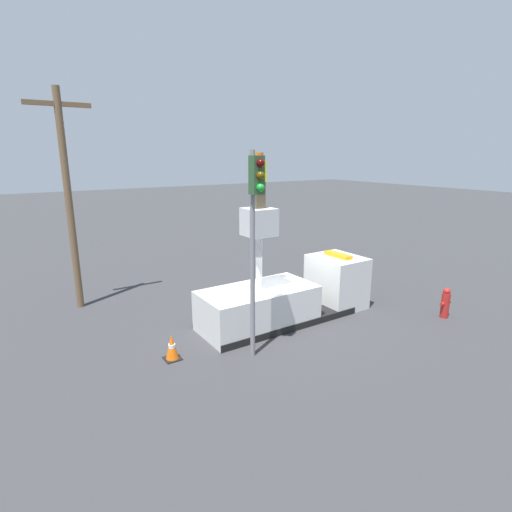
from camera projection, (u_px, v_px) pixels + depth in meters
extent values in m
plane|color=#38383A|center=(277.00, 321.00, 14.35)|extent=(120.00, 120.00, 0.00)
cube|color=black|center=(277.00, 318.00, 14.32)|extent=(5.70, 2.07, 0.24)
cube|color=silver|center=(258.00, 308.00, 13.73)|extent=(4.02, 2.01, 1.38)
cube|color=silver|center=(337.00, 281.00, 15.61)|extent=(1.68, 2.01, 1.98)
cube|color=black|center=(352.00, 268.00, 15.96)|extent=(0.03, 1.71, 0.79)
cube|color=orange|center=(338.00, 255.00, 15.35)|extent=(0.36, 1.20, 0.14)
cylinder|color=silver|center=(259.00, 261.00, 13.33)|extent=(0.22, 0.22, 1.94)
cube|color=silver|center=(259.00, 222.00, 13.01)|extent=(0.94, 0.94, 0.90)
cube|color=brown|center=(259.00, 195.00, 12.79)|extent=(0.34, 0.26, 0.84)
cube|color=#D1E519|center=(259.00, 171.00, 12.61)|extent=(0.40, 0.26, 0.66)
sphere|color=#9E704C|center=(259.00, 157.00, 12.49)|extent=(0.23, 0.23, 0.23)
cylinder|color=orange|center=(259.00, 154.00, 12.47)|extent=(0.26, 0.26, 0.09)
cylinder|color=gray|center=(252.00, 259.00, 11.17)|extent=(0.14, 0.14, 5.94)
cube|color=#2D512D|center=(257.00, 175.00, 10.43)|extent=(0.34, 0.28, 1.00)
sphere|color=#490707|center=(261.00, 163.00, 10.20)|extent=(0.22, 0.22, 0.22)
sphere|color=#503C07|center=(261.00, 175.00, 10.28)|extent=(0.22, 0.22, 0.22)
sphere|color=green|center=(261.00, 188.00, 10.36)|extent=(0.22, 0.22, 0.22)
cylinder|color=#B2231E|center=(445.00, 305.00, 14.55)|extent=(0.30, 0.30, 0.94)
sphere|color=#B2231E|center=(447.00, 291.00, 14.42)|extent=(0.25, 0.25, 0.25)
cylinder|color=#B2231E|center=(442.00, 304.00, 14.42)|extent=(0.12, 0.12, 0.12)
cylinder|color=#B2231E|center=(449.00, 302.00, 14.64)|extent=(0.12, 0.12, 0.12)
cube|color=black|center=(173.00, 358.00, 11.68)|extent=(0.47, 0.47, 0.03)
cone|color=orange|center=(172.00, 347.00, 11.59)|extent=(0.39, 0.39, 0.77)
cylinder|color=white|center=(172.00, 346.00, 11.58)|extent=(0.20, 0.20, 0.11)
cylinder|color=brown|center=(69.00, 203.00, 14.71)|extent=(0.26, 0.26, 8.12)
cube|color=brown|center=(57.00, 104.00, 13.85)|extent=(2.20, 0.16, 0.16)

